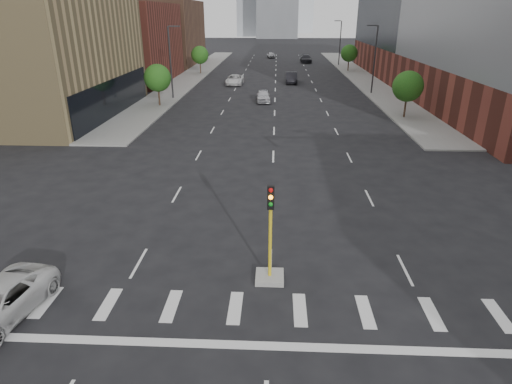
# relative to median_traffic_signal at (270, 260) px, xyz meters

# --- Properties ---
(sidewalk_left_far) EXTENTS (5.00, 92.00, 0.15)m
(sidewalk_left_far) POSITION_rel_median_traffic_signal_xyz_m (-15.00, 65.03, -0.90)
(sidewalk_left_far) COLOR gray
(sidewalk_left_far) RESTS_ON ground
(sidewalk_right_far) EXTENTS (5.00, 92.00, 0.15)m
(sidewalk_right_far) POSITION_rel_median_traffic_signal_xyz_m (15.00, 65.03, -0.90)
(sidewalk_right_far) COLOR gray
(sidewalk_right_far) RESTS_ON ground
(building_left_mid) EXTENTS (20.00, 24.00, 14.00)m
(building_left_mid) POSITION_rel_median_traffic_signal_xyz_m (-27.50, 31.03, 6.03)
(building_left_mid) COLOR #9E8859
(building_left_mid) RESTS_ON ground
(building_left_far_a) EXTENTS (20.00, 22.00, 12.00)m
(building_left_far_a) POSITION_rel_median_traffic_signal_xyz_m (-27.50, 57.03, 5.03)
(building_left_far_a) COLOR brown
(building_left_far_a) RESTS_ON ground
(building_left_far_b) EXTENTS (20.00, 24.00, 13.00)m
(building_left_far_b) POSITION_rel_median_traffic_signal_xyz_m (-27.50, 83.03, 5.53)
(building_left_far_b) COLOR brown
(building_left_far_b) RESTS_ON ground
(building_right_main) EXTENTS (24.00, 70.00, 22.00)m
(building_right_main) POSITION_rel_median_traffic_signal_xyz_m (29.50, 51.03, 10.03)
(building_right_main) COLOR brown
(building_right_main) RESTS_ON ground
(median_traffic_signal) EXTENTS (1.20, 1.20, 4.40)m
(median_traffic_signal) POSITION_rel_median_traffic_signal_xyz_m (0.00, 0.00, 0.00)
(median_traffic_signal) COLOR #999993
(median_traffic_signal) RESTS_ON ground
(streetlight_right_a) EXTENTS (1.60, 0.22, 9.07)m
(streetlight_right_a) POSITION_rel_median_traffic_signal_xyz_m (13.41, 46.03, 4.04)
(streetlight_right_a) COLOR #2D2D30
(streetlight_right_a) RESTS_ON ground
(streetlight_right_b) EXTENTS (1.60, 0.22, 9.07)m
(streetlight_right_b) POSITION_rel_median_traffic_signal_xyz_m (13.41, 81.03, 4.04)
(streetlight_right_b) COLOR #2D2D30
(streetlight_right_b) RESTS_ON ground
(streetlight_left) EXTENTS (1.60, 0.22, 9.07)m
(streetlight_left) POSITION_rel_median_traffic_signal_xyz_m (-13.41, 41.03, 4.04)
(streetlight_left) COLOR #2D2D30
(streetlight_left) RESTS_ON ground
(tree_left_near) EXTENTS (3.20, 3.20, 4.85)m
(tree_left_near) POSITION_rel_median_traffic_signal_xyz_m (-14.00, 36.03, 2.42)
(tree_left_near) COLOR #382619
(tree_left_near) RESTS_ON ground
(tree_left_far) EXTENTS (3.20, 3.20, 4.85)m
(tree_left_far) POSITION_rel_median_traffic_signal_xyz_m (-14.00, 66.03, 2.42)
(tree_left_far) COLOR #382619
(tree_left_far) RESTS_ON ground
(tree_right_near) EXTENTS (3.20, 3.20, 4.85)m
(tree_right_near) POSITION_rel_median_traffic_signal_xyz_m (14.00, 31.03, 2.42)
(tree_right_near) COLOR #382619
(tree_right_near) RESTS_ON ground
(tree_right_far) EXTENTS (3.20, 3.20, 4.85)m
(tree_right_far) POSITION_rel_median_traffic_signal_xyz_m (14.00, 71.03, 2.42)
(tree_right_far) COLOR #382619
(tree_right_far) RESTS_ON ground
(car_near_left) EXTENTS (2.03, 4.52, 1.51)m
(car_near_left) POSITION_rel_median_traffic_signal_xyz_m (-1.50, 39.55, -0.22)
(car_near_left) COLOR silver
(car_near_left) RESTS_ON ground
(car_mid_right) EXTENTS (1.80, 5.16, 1.70)m
(car_mid_right) POSITION_rel_median_traffic_signal_xyz_m (2.54, 55.58, -0.12)
(car_mid_right) COLOR black
(car_mid_right) RESTS_ON ground
(car_far_left) EXTENTS (2.62, 5.46, 1.50)m
(car_far_left) POSITION_rel_median_traffic_signal_xyz_m (-6.47, 53.55, -0.22)
(car_far_left) COLOR white
(car_far_left) RESTS_ON ground
(car_deep_right) EXTENTS (2.46, 5.86, 1.69)m
(car_deep_right) POSITION_rel_median_traffic_signal_xyz_m (6.82, 86.90, -0.13)
(car_deep_right) COLOR black
(car_deep_right) RESTS_ON ground
(car_distant) EXTENTS (2.28, 4.45, 1.45)m
(car_distant) POSITION_rel_median_traffic_signal_xyz_m (-1.30, 97.45, -0.25)
(car_distant) COLOR #B4B5B9
(car_distant) RESTS_ON ground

